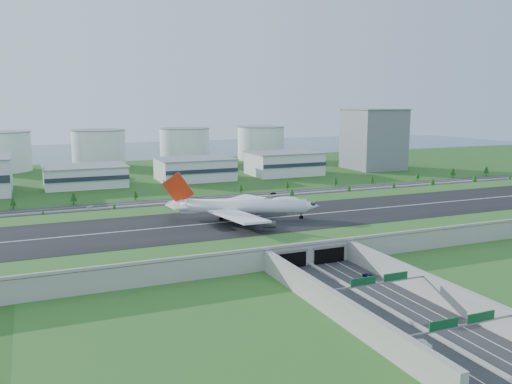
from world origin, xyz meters
name	(u,v)px	position (x,y,z in m)	size (l,w,h in m)	color
ground	(259,236)	(0.00, 0.00, 0.00)	(1200.00, 1200.00, 0.00)	#234F18
airfield_deck	(259,228)	(0.00, -0.09, 4.12)	(520.00, 100.00, 9.20)	gray
underpass_road	(387,299)	(0.00, -99.42, 3.43)	(38.80, 120.40, 8.00)	#28282B
sign_gantry_near	(379,284)	(0.00, -95.04, 6.95)	(38.70, 0.70, 9.80)	gray
sign_gantry_far	(462,327)	(0.00, -130.04, 6.95)	(38.70, 0.70, 9.80)	gray
north_expressway	(200,202)	(0.00, 95.00, 0.06)	(560.00, 36.00, 0.12)	#28282B
tree_row	(227,194)	(17.22, 92.49, 4.60)	(502.39, 48.72, 8.48)	#3D2819
hangar_mid_a	(85,176)	(-60.00, 190.00, 7.50)	(58.00, 42.00, 15.00)	#BCBCC1
hangar_mid_b	(195,169)	(25.00, 190.00, 8.50)	(58.00, 42.00, 17.00)	#BCBCC1
hangar_mid_c	(284,164)	(105.00, 190.00, 9.50)	(58.00, 42.00, 19.00)	#BCBCC1
office_tower	(374,139)	(200.00, 195.00, 27.50)	(46.00, 46.00, 55.00)	slate
fuel_tank_a	(2,152)	(-120.00, 310.00, 17.50)	(50.00, 50.00, 35.00)	silver
fuel_tank_b	(99,149)	(-35.00, 310.00, 17.50)	(50.00, 50.00, 35.00)	silver
fuel_tank_c	(185,146)	(50.00, 310.00, 17.50)	(50.00, 50.00, 35.00)	silver
fuel_tank_d	(261,143)	(135.00, 310.00, 17.50)	(50.00, 50.00, 35.00)	silver
bay_water	(111,151)	(0.00, 480.00, 0.03)	(1200.00, 260.00, 0.06)	#324860
boeing_747	(242,206)	(-7.04, 3.42, 14.42)	(69.53, 64.42, 22.73)	white
car_0	(352,305)	(-8.78, -93.26, 0.78)	(1.56, 3.89, 1.32)	#A1A1A5
car_1	(424,344)	(-6.50, -123.81, 0.89)	(1.63, 4.66, 1.54)	silver
car_2	(368,275)	(12.53, -71.10, 0.79)	(2.23, 4.83, 1.34)	#0D1741
car_5	(273,193)	(54.01, 101.74, 0.78)	(1.41, 4.03, 1.33)	black
car_6	(479,182)	(221.52, 85.34, 0.82)	(2.34, 5.07, 1.41)	silver
car_7	(90,207)	(-66.30, 101.13, 0.83)	(1.99, 4.89, 1.42)	white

